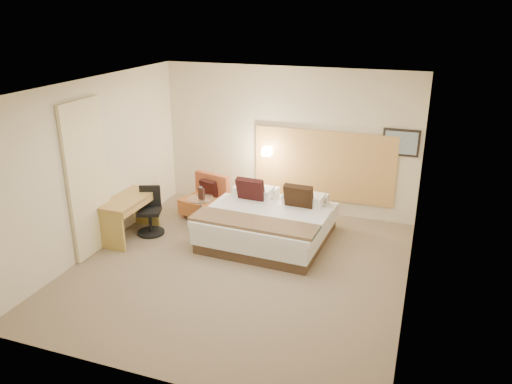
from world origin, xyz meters
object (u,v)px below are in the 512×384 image
(bed, at_px, (269,222))
(desk, at_px, (130,206))
(lounge_chair, at_px, (206,200))
(side_table, at_px, (201,210))
(desk_chair, at_px, (150,215))

(bed, height_order, desk, bed)
(lounge_chair, bearing_deg, desk, -123.27)
(bed, relative_size, lounge_chair, 2.38)
(side_table, distance_m, desk, 1.25)
(desk, bearing_deg, bed, 16.71)
(desk, bearing_deg, desk_chair, 47.22)
(desk, distance_m, desk_chair, 0.40)
(lounge_chair, bearing_deg, desk_chair, -120.53)
(bed, distance_m, side_table, 1.31)
(side_table, xyz_separation_m, desk, (-0.91, -0.81, 0.27))
(bed, bearing_deg, desk, -163.29)
(desk, xyz_separation_m, desk_chair, (0.23, 0.25, -0.22))
(lounge_chair, distance_m, desk_chair, 1.15)
(side_table, relative_size, desk_chair, 0.75)
(lounge_chair, height_order, desk, lounge_chair)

